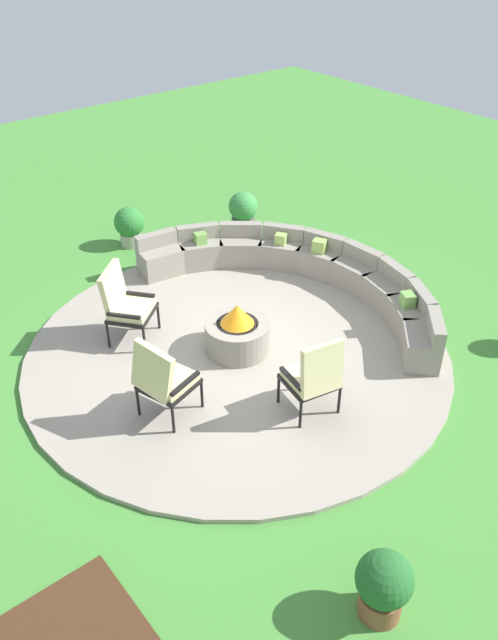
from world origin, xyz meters
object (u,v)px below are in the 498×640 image
Objects in this scene: potted_plant_1 at (130,225)px; potted_plant_0 at (384,584)px; fire_pit at (237,333)px; curved_stone_bench at (303,274)px; potted_plant_2 at (243,212)px; lounge_chair_front_right at (163,378)px; lounge_chair_front_left at (125,303)px; lounge_chair_back_left at (314,375)px.

potted_plant_0 is at bearing -14.27° from potted_plant_1.
fire_pit reaches higher than curved_stone_bench.
potted_plant_2 is (-2.18, 0.56, 0.10)m from curved_stone_bench.
lounge_chair_front_right is at bearing -71.40° from curved_stone_bench.
curved_stone_bench is 5.91× the size of potted_plant_2.
potted_plant_1 is at bearing -159.68° from lounge_chair_front_left.
lounge_chair_front_left is at bearing -31.12° from potted_plant_1.
curved_stone_bench is at bearing 108.66° from fire_pit.
lounge_chair_front_left is 1.54× the size of potted_plant_1.
lounge_chair_front_right is (1.68, -0.48, 0.00)m from lounge_chair_front_left.
fire_pit is 1.86m from curved_stone_bench.
lounge_chair_front_right is at bearing -178.37° from potted_plant_0.
curved_stone_bench reaches higher than potted_plant_1.
curved_stone_bench is at bearing -14.36° from potted_plant_2.
lounge_chair_front_left is 1.02× the size of lounge_chair_back_left.
potted_plant_2 is at bearing 150.41° from potted_plant_0.
lounge_chair_front_left is at bearing 175.56° from potted_plant_0.
fire_pit is 1.08× the size of potted_plant_2.
potted_plant_0 reaches higher than potted_plant_1.
potted_plant_0 is (2.20, -1.29, -0.22)m from lounge_chair_back_left.
lounge_chair_front_right is 1.58× the size of potted_plant_1.
potted_plant_0 is 0.89× the size of potted_plant_2.
curved_stone_bench is at bearing 22.13° from potted_plant_1.
curved_stone_bench is 3.33m from potted_plant_1.
potted_plant_1 is (-3.68, 0.51, 0.06)m from fire_pit.
lounge_chair_back_left reaches higher than potted_plant_2.
lounge_chair_front_left reaches higher than fire_pit.
fire_pit is 3.99m from potted_plant_0.
lounge_chair_front_right reaches higher than lounge_chair_front_left.
lounge_chair_front_left reaches higher than lounge_chair_back_left.
fire_pit is 1.58m from lounge_chair_front_left.
lounge_chair_back_left is 5.26m from potted_plant_1.
lounge_chair_front_left reaches higher than potted_plant_1.
lounge_chair_front_left reaches higher than potted_plant_2.
lounge_chair_back_left is at bearing -40.86° from curved_stone_bench.
curved_stone_bench is (-0.60, 1.76, -0.00)m from fire_pit.
potted_plant_2 is at bearing 114.16° from lounge_chair_front_right.
lounge_chair_front_left is 2.92m from potted_plant_1.
potted_plant_1 is at bearing -157.87° from curved_stone_bench.
potted_plant_1 is (-2.49, 1.50, -0.23)m from lounge_chair_front_left.
lounge_chair_front_right reaches higher than potted_plant_2.
potted_plant_0 is (3.25, 0.09, -0.23)m from lounge_chair_front_right.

